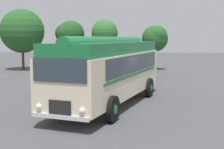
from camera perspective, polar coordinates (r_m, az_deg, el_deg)
The scene contains 8 objects.
ground_plane at distance 16.01m, azimuth 0.67°, elevation -5.65°, with size 120.00×120.00×0.00m, color #474749.
vintage_bus at distance 15.81m, azimuth -0.33°, elevation 1.15°, with size 5.43×10.35×3.49m.
car_near_left at distance 27.40m, azimuth -0.87°, elevation 1.28°, with size 2.12×4.28×1.66m.
car_mid_left at distance 27.13m, azimuth 4.80°, elevation 1.20°, with size 2.22×4.33×1.66m.
tree_far_left at distance 35.25m, azimuth -16.08°, elevation 7.69°, with size 4.73×4.73×6.54m.
tree_left_of_centre at distance 34.07m, azimuth -7.81°, elevation 7.33°, with size 3.08×2.90×5.30m.
tree_centre at distance 33.31m, azimuth -1.42°, elevation 7.67°, with size 2.82×2.82×5.40m.
tree_right_of_centre at distance 33.99m, azimuth 7.98°, elevation 6.66°, with size 2.82×2.83×4.79m.
Camera 1 is at (0.72, -15.63, 3.41)m, focal length 50.00 mm.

